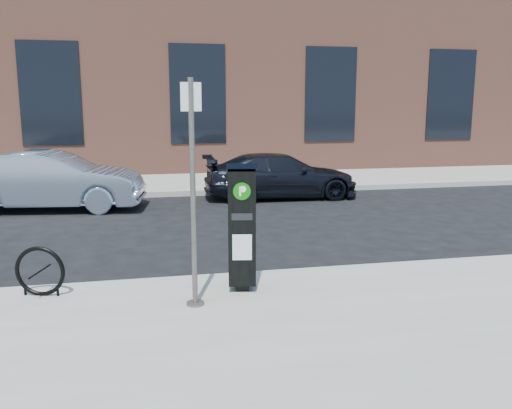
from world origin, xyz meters
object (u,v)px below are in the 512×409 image
object	(u,v)px
sign_pole	(193,196)
car_dark	(281,176)
parking_kiosk	(242,225)
bike_rack	(40,272)
car_silver	(51,181)

from	to	relation	value
sign_pole	car_dark	world-z (taller)	sign_pole
parking_kiosk	bike_rack	world-z (taller)	parking_kiosk
parking_kiosk	sign_pole	distance (m)	0.97
car_silver	car_dark	xyz separation A→B (m)	(6.16, 0.55, -0.11)
sign_pole	car_dark	size ratio (longest dim) A/B	0.65
car_silver	sign_pole	bearing A→B (deg)	-152.35
parking_kiosk	sign_pole	xyz separation A→B (m)	(-0.69, -0.44, 0.50)
parking_kiosk	bike_rack	size ratio (longest dim) A/B	2.59
sign_pole	bike_rack	xyz separation A→B (m)	(-1.99, 0.76, -1.08)
sign_pole	car_silver	world-z (taller)	sign_pole
parking_kiosk	car_dark	bearing A→B (deg)	81.92
car_dark	sign_pole	bearing A→B (deg)	160.15
parking_kiosk	sign_pole	bearing A→B (deg)	-137.32
car_silver	car_dark	world-z (taller)	car_silver
car_dark	car_silver	bearing A→B (deg)	96.75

